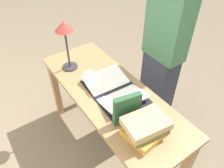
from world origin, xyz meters
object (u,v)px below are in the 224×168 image
(reading_lamp, at_px, (65,33))
(coffee_mug, at_px, (89,77))
(open_book, at_px, (114,90))
(book_standing_upright, at_px, (127,109))
(book_stack_tall, at_px, (145,128))
(person_reader, at_px, (163,53))

(reading_lamp, height_order, coffee_mug, reading_lamp)
(coffee_mug, bearing_deg, reading_lamp, 9.29)
(reading_lamp, relative_size, coffee_mug, 3.97)
(open_book, height_order, reading_lamp, reading_lamp)
(coffee_mug, bearing_deg, book_standing_upright, -179.90)
(book_stack_tall, bearing_deg, open_book, -9.68)
(open_book, relative_size, reading_lamp, 1.19)
(coffee_mug, distance_m, person_reader, 0.71)
(open_book, xyz_separation_m, person_reader, (0.07, -0.59, 0.08))
(book_standing_upright, bearing_deg, reading_lamp, 14.14)
(open_book, distance_m, reading_lamp, 0.60)
(person_reader, bearing_deg, reading_lamp, -119.74)
(book_stack_tall, relative_size, coffee_mug, 2.63)
(book_stack_tall, bearing_deg, person_reader, -52.14)
(reading_lamp, height_order, person_reader, person_reader)
(open_book, bearing_deg, person_reader, -80.23)
(coffee_mug, relative_size, person_reader, 0.07)
(reading_lamp, bearing_deg, person_reader, -119.74)
(person_reader, bearing_deg, coffee_mug, -102.49)
(book_stack_tall, distance_m, person_reader, 0.84)
(open_book, xyz_separation_m, coffee_mug, (0.22, 0.10, 0.02))
(book_standing_upright, distance_m, reading_lamp, 0.81)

